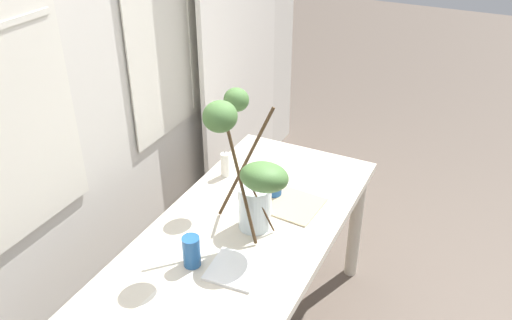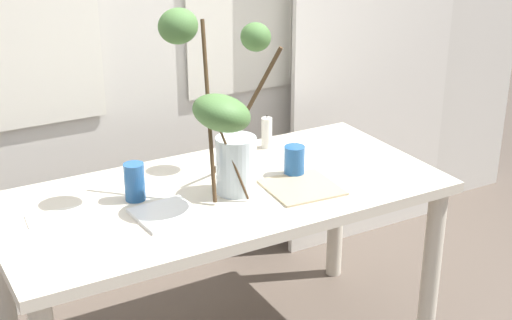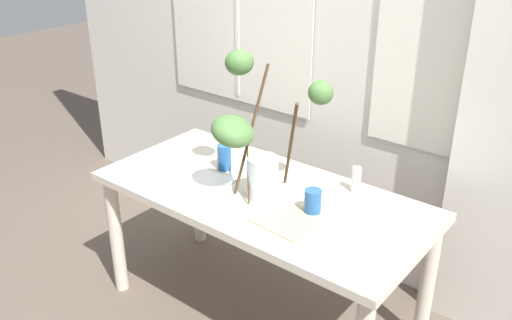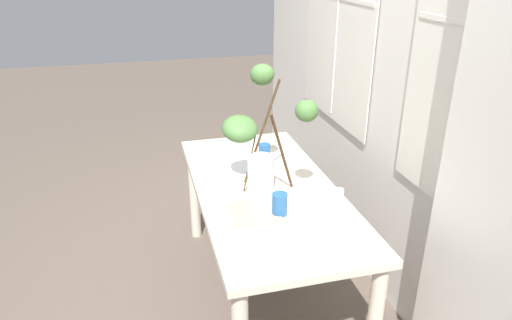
{
  "view_description": "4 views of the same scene",
  "coord_description": "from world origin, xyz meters",
  "px_view_note": "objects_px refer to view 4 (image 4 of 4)",
  "views": [
    {
      "loc": [
        -1.67,
        -0.88,
        2.18
      ],
      "look_at": [
        0.12,
        -0.01,
        1.01
      ],
      "focal_mm": 38.08,
      "sensor_mm": 36.0,
      "label": 1
    },
    {
      "loc": [
        -1.07,
        -2.14,
        1.82
      ],
      "look_at": [
        0.11,
        -0.05,
        0.83
      ],
      "focal_mm": 52.01,
      "sensor_mm": 36.0,
      "label": 2
    },
    {
      "loc": [
        1.42,
        -1.83,
        1.99
      ],
      "look_at": [
        -0.04,
        0.01,
        0.87
      ],
      "focal_mm": 39.27,
      "sensor_mm": 36.0,
      "label": 3
    },
    {
      "loc": [
        2.19,
        -0.63,
        1.91
      ],
      "look_at": [
        0.02,
        -0.06,
        0.9
      ],
      "focal_mm": 32.57,
      "sensor_mm": 36.0,
      "label": 4
    }
  ],
  "objects_px": {
    "dining_table": "(266,203)",
    "drinking_glass_blue_left": "(264,154)",
    "vase_with_branches": "(258,139)",
    "plate_square_right": "(255,212)",
    "drinking_glass_blue_right": "(280,204)",
    "plate_square_left": "(239,169)",
    "pillar_candle": "(339,200)"
  },
  "relations": [
    {
      "from": "dining_table",
      "to": "drinking_glass_blue_left",
      "type": "relative_size",
      "value": 12.02
    },
    {
      "from": "drinking_glass_blue_right",
      "to": "plate_square_left",
      "type": "relative_size",
      "value": 0.56
    },
    {
      "from": "vase_with_branches",
      "to": "dining_table",
      "type": "bearing_deg",
      "value": 85.01
    },
    {
      "from": "vase_with_branches",
      "to": "drinking_glass_blue_right",
      "type": "xyz_separation_m",
      "value": [
        0.3,
        0.03,
        -0.23
      ]
    },
    {
      "from": "pillar_candle",
      "to": "vase_with_branches",
      "type": "bearing_deg",
      "value": -137.45
    },
    {
      "from": "dining_table",
      "to": "plate_square_left",
      "type": "bearing_deg",
      "value": -159.22
    },
    {
      "from": "dining_table",
      "to": "vase_with_branches",
      "type": "distance_m",
      "value": 0.39
    },
    {
      "from": "drinking_glass_blue_right",
      "to": "plate_square_right",
      "type": "xyz_separation_m",
      "value": [
        -0.04,
        -0.12,
        -0.05
      ]
    },
    {
      "from": "drinking_glass_blue_right",
      "to": "pillar_candle",
      "type": "relative_size",
      "value": 0.81
    },
    {
      "from": "dining_table",
      "to": "plate_square_right",
      "type": "xyz_separation_m",
      "value": [
        0.25,
        -0.13,
        0.1
      ]
    },
    {
      "from": "dining_table",
      "to": "plate_square_left",
      "type": "relative_size",
      "value": 7.92
    },
    {
      "from": "pillar_candle",
      "to": "plate_square_left",
      "type": "bearing_deg",
      "value": -148.0
    },
    {
      "from": "drinking_glass_blue_right",
      "to": "pillar_candle",
      "type": "bearing_deg",
      "value": 80.01
    },
    {
      "from": "vase_with_branches",
      "to": "drinking_glass_blue_left",
      "type": "xyz_separation_m",
      "value": [
        -0.29,
        0.12,
        -0.22
      ]
    },
    {
      "from": "plate_square_left",
      "to": "pillar_candle",
      "type": "xyz_separation_m",
      "value": [
        0.6,
        0.37,
        0.06
      ]
    },
    {
      "from": "plate_square_right",
      "to": "dining_table",
      "type": "bearing_deg",
      "value": 152.89
    },
    {
      "from": "drinking_glass_blue_left",
      "to": "dining_table",
      "type": "bearing_deg",
      "value": -14.15
    },
    {
      "from": "drinking_glass_blue_left",
      "to": "pillar_candle",
      "type": "xyz_separation_m",
      "value": [
        0.64,
        0.2,
        -0.0
      ]
    },
    {
      "from": "vase_with_branches",
      "to": "drinking_glass_blue_right",
      "type": "bearing_deg",
      "value": 5.78
    },
    {
      "from": "dining_table",
      "to": "plate_square_right",
      "type": "relative_size",
      "value": 6.51
    },
    {
      "from": "plate_square_left",
      "to": "plate_square_right",
      "type": "height_order",
      "value": "plate_square_left"
    },
    {
      "from": "drinking_glass_blue_right",
      "to": "pillar_candle",
      "type": "xyz_separation_m",
      "value": [
        0.05,
        0.29,
        0.01
      ]
    },
    {
      "from": "dining_table",
      "to": "pillar_candle",
      "type": "relative_size",
      "value": 11.5
    },
    {
      "from": "dining_table",
      "to": "drinking_glass_blue_right",
      "type": "distance_m",
      "value": 0.33
    },
    {
      "from": "vase_with_branches",
      "to": "drinking_glass_blue_right",
      "type": "distance_m",
      "value": 0.38
    },
    {
      "from": "dining_table",
      "to": "drinking_glass_blue_left",
      "type": "height_order",
      "value": "drinking_glass_blue_left"
    },
    {
      "from": "plate_square_left",
      "to": "vase_with_branches",
      "type": "bearing_deg",
      "value": 12.05
    },
    {
      "from": "pillar_candle",
      "to": "dining_table",
      "type": "bearing_deg",
      "value": -141.19
    },
    {
      "from": "drinking_glass_blue_right",
      "to": "plate_square_left",
      "type": "bearing_deg",
      "value": -171.34
    },
    {
      "from": "plate_square_left",
      "to": "drinking_glass_blue_left",
      "type": "bearing_deg",
      "value": 104.41
    },
    {
      "from": "plate_square_left",
      "to": "plate_square_right",
      "type": "bearing_deg",
      "value": -3.79
    },
    {
      "from": "vase_with_branches",
      "to": "drinking_glass_blue_left",
      "type": "height_order",
      "value": "vase_with_branches"
    }
  ]
}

